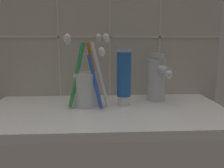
# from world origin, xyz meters

# --- Properties ---
(sink_counter) EXTENTS (0.60, 0.31, 0.02)m
(sink_counter) POSITION_xyz_m (0.00, 0.00, 0.01)
(sink_counter) COLOR white
(sink_counter) RESTS_ON ground
(tile_wall_backsplash) EXTENTS (0.70, 0.02, 0.52)m
(tile_wall_backsplash) POSITION_xyz_m (0.00, 0.16, 0.26)
(tile_wall_backsplash) COLOR #B7B2A8
(tile_wall_backsplash) RESTS_ON ground
(toothbrush_cup) EXTENTS (0.13, 0.12, 0.19)m
(toothbrush_cup) POSITION_xyz_m (-0.05, 0.03, 0.08)
(toothbrush_cup) COLOR silver
(toothbrush_cup) RESTS_ON sink_counter
(toothpaste_tube) EXTENTS (0.04, 0.04, 0.15)m
(toothpaste_tube) POSITION_xyz_m (0.05, 0.03, 0.09)
(toothpaste_tube) COLOR white
(toothpaste_tube) RESTS_ON sink_counter
(sink_faucet) EXTENTS (0.05, 0.11, 0.13)m
(sink_faucet) POSITION_xyz_m (0.14, 0.07, 0.08)
(sink_faucet) COLOR silver
(sink_faucet) RESTS_ON sink_counter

